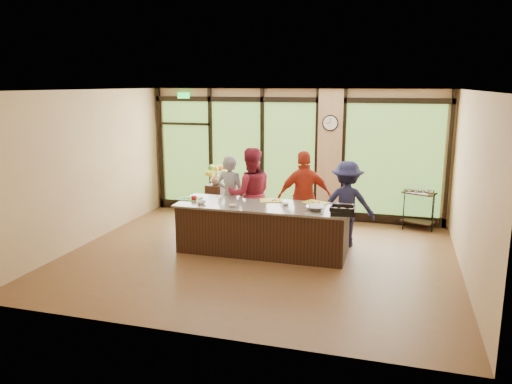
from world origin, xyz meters
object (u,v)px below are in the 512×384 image
Objects in this scene: bar_cart at (419,205)px; island_base at (263,230)px; flower_stand at (217,202)px; roasting_pan at (342,212)px; cook_left at (231,196)px; cook_right at (347,204)px.

island_base is at bearing -116.89° from bar_cart.
flower_stand is at bearing 129.92° from island_base.
bar_cart is at bearing 55.00° from roasting_pan.
island_base is 1.23m from cook_left.
cook_left is 1.90× the size of bar_cart.
flower_stand is at bearing -49.64° from cook_left.
island_base reaches higher than flower_stand.
roasting_pan is at bearing -27.20° from flower_stand.
cook_right is at bearing 83.45° from roasting_pan.
flower_stand is (-0.77, 1.23, -0.45)m from cook_left.
bar_cart is at bearing -136.31° from cook_right.
cook_right is (1.45, 0.85, 0.39)m from island_base.
cook_left is at bearing -2.47° from cook_right.
bar_cart is at bearing -147.19° from cook_left.
bar_cart is at bearing 40.53° from island_base.
bar_cart is at bearing 14.42° from flower_stand.
flower_stand is (-3.10, 1.13, -0.42)m from cook_right.
cook_right is at bearing -108.73° from bar_cart.
island_base is 2.58m from flower_stand.
cook_right reaches higher than roasting_pan.
cook_left reaches higher than cook_right.
cook_left is 4.10m from bar_cart.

